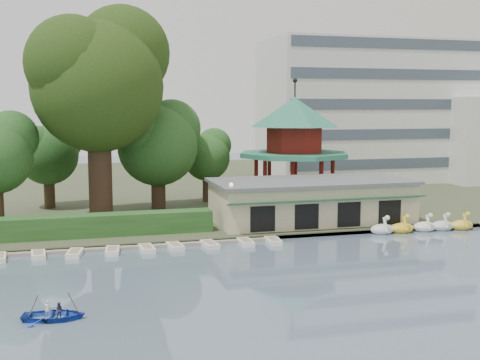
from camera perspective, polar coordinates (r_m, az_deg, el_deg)
name	(u,v)px	position (r m, az deg, el deg)	size (l,w,h in m)	color
ground_plane	(291,310)	(33.82, 4.86, -12.17)	(220.00, 220.00, 0.00)	slate
shore	(161,186)	(83.44, -7.48, -0.58)	(220.00, 70.00, 0.40)	#424930
embankment	(219,240)	(49.77, -2.02, -5.72)	(220.00, 0.60, 0.30)	gray
dock	(68,250)	(48.44, -16.03, -6.38)	(34.00, 1.60, 0.24)	gray
boathouse	(311,200)	(56.73, 6.76, -1.91)	(18.60, 9.39, 3.90)	beige
pavilion	(294,140)	(66.23, 5.18, 3.83)	(12.40, 12.40, 13.50)	beige
office_building	(388,116)	(90.29, 13.81, 5.91)	(38.00, 18.00, 20.00)	silver
hedge	(29,229)	(51.57, -19.38, -4.36)	(30.00, 2.00, 1.80)	#295622
lamp_post	(231,198)	(51.15, -0.84, -1.73)	(0.36, 0.36, 4.28)	black
big_tree	(99,75)	(58.29, -13.21, 9.64)	(13.49, 12.57, 20.38)	#3A281C
small_trees	(76,150)	(61.55, -15.32, 2.78)	(38.79, 16.53, 11.47)	#3A281C
swan_boats	(435,226)	(56.95, 17.97, -4.19)	(13.24, 2.03, 1.92)	silver
moored_rowboats	(76,253)	(47.09, -15.30, -6.66)	(32.17, 2.76, 0.36)	white
rowboat_with_passengers	(54,311)	(33.58, -17.25, -11.77)	(5.01, 3.95, 2.01)	#1E42B2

